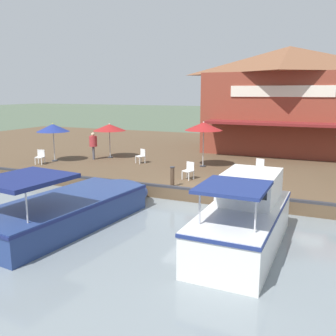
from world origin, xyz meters
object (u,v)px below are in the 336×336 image
(cafe_chair_mid_patio, at_px, (141,155))
(cafe_chair_back_row_seat, at_px, (259,166))
(patio_umbrella_mid_patio_left, at_px, (204,126))
(patio_umbrella_back_row, at_px, (109,127))
(waterfront_restaurant, at_px, (287,99))
(motorboat_mid_row, at_px, (247,216))
(tree_upstream_bank, at_px, (334,93))
(patio_umbrella_far_corner, at_px, (53,128))
(cafe_chair_far_corner_seat, at_px, (40,156))
(mooring_post, at_px, (172,176))
(cafe_chair_beside_entrance, at_px, (189,170))
(person_at_quay_edge, at_px, (93,143))
(motorboat_nearest_quay, at_px, (77,205))

(cafe_chair_mid_patio, bearing_deg, cafe_chair_back_row_seat, 85.77)
(patio_umbrella_mid_patio_left, xyz_separation_m, patio_umbrella_back_row, (-0.39, -6.48, -0.34))
(waterfront_restaurant, relative_size, patio_umbrella_mid_patio_left, 4.30)
(patio_umbrella_mid_patio_left, bearing_deg, motorboat_mid_row, 26.74)
(patio_umbrella_back_row, height_order, tree_upstream_bank, tree_upstream_bank)
(patio_umbrella_far_corner, xyz_separation_m, motorboat_mid_row, (6.64, 13.35, -1.72))
(patio_umbrella_mid_patio_left, distance_m, cafe_chair_far_corner_seat, 9.80)
(mooring_post, xyz_separation_m, tree_upstream_bank, (-16.38, 6.36, 3.69))
(patio_umbrella_mid_patio_left, distance_m, cafe_chair_beside_entrance, 3.80)
(motorboat_mid_row, xyz_separation_m, tree_upstream_bank, (-20.09, 2.18, 3.81))
(patio_umbrella_back_row, distance_m, cafe_chair_mid_patio, 3.25)
(patio_umbrella_back_row, xyz_separation_m, patio_umbrella_far_corner, (2.45, -2.48, 0.09))
(cafe_chair_far_corner_seat, height_order, cafe_chair_mid_patio, same)
(waterfront_restaurant, xyz_separation_m, motorboat_mid_row, (17.01, 0.88, -3.40))
(waterfront_restaurant, height_order, patio_umbrella_far_corner, waterfront_restaurant)
(patio_umbrella_mid_patio_left, xyz_separation_m, cafe_chair_beside_entrance, (3.31, 0.37, -1.83))
(motorboat_mid_row, bearing_deg, cafe_chair_back_row_seat, -172.45)
(waterfront_restaurant, distance_m, cafe_chair_beside_entrance, 12.47)
(cafe_chair_back_row_seat, xyz_separation_m, motorboat_mid_row, (7.69, 1.02, -0.13))
(mooring_post, bearing_deg, waterfront_restaurant, 166.06)
(patio_umbrella_back_row, bearing_deg, tree_upstream_bank, 130.11)
(patio_umbrella_back_row, relative_size, cafe_chair_far_corner_seat, 2.63)
(cafe_chair_far_corner_seat, xyz_separation_m, person_at_quay_edge, (-2.61, 1.97, 0.60))
(cafe_chair_back_row_seat, relative_size, mooring_post, 0.92)
(waterfront_restaurant, xyz_separation_m, cafe_chair_back_row_seat, (9.32, -0.14, -3.27))
(waterfront_restaurant, distance_m, person_at_quay_edge, 14.09)
(cafe_chair_beside_entrance, bearing_deg, motorboat_nearest_quay, -20.82)
(waterfront_restaurant, distance_m, patio_umbrella_mid_patio_left, 9.13)
(cafe_chair_beside_entrance, relative_size, cafe_chair_back_row_seat, 1.00)
(cafe_chair_far_corner_seat, height_order, mooring_post, mooring_post)
(patio_umbrella_back_row, distance_m, mooring_post, 8.72)
(mooring_post, bearing_deg, patio_umbrella_back_row, -128.80)
(cafe_chair_back_row_seat, bearing_deg, tree_upstream_bank, 165.51)
(cafe_chair_beside_entrance, height_order, tree_upstream_bank, tree_upstream_bank)
(cafe_chair_mid_patio, height_order, mooring_post, mooring_post)
(cafe_chair_beside_entrance, relative_size, person_at_quay_edge, 0.50)
(cafe_chair_beside_entrance, height_order, motorboat_nearest_quay, motorboat_nearest_quay)
(waterfront_restaurant, distance_m, cafe_chair_mid_patio, 11.86)
(patio_umbrella_mid_patio_left, distance_m, mooring_post, 5.33)
(cafe_chair_beside_entrance, bearing_deg, patio_umbrella_back_row, -118.33)
(patio_umbrella_back_row, relative_size, mooring_post, 2.42)
(cafe_chair_beside_entrance, height_order, mooring_post, mooring_post)
(waterfront_restaurant, bearing_deg, cafe_chair_far_corner_seat, -47.69)
(patio_umbrella_mid_patio_left, bearing_deg, patio_umbrella_back_row, -93.41)
(waterfront_restaurant, xyz_separation_m, cafe_chair_far_corner_seat, (11.47, -12.60, -3.27))
(cafe_chair_back_row_seat, relative_size, person_at_quay_edge, 0.50)
(mooring_post, bearing_deg, cafe_chair_far_corner_seat, -101.13)
(tree_upstream_bank, bearing_deg, mooring_post, -21.23)
(patio_umbrella_back_row, height_order, motorboat_mid_row, patio_umbrella_back_row)
(waterfront_restaurant, relative_size, cafe_chair_beside_entrance, 13.08)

